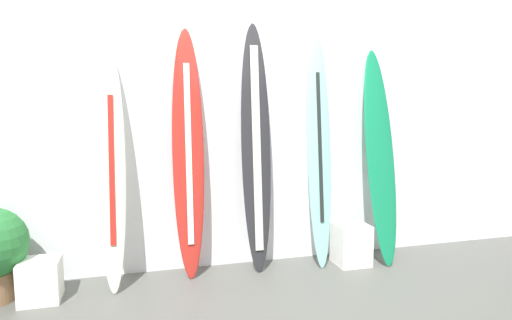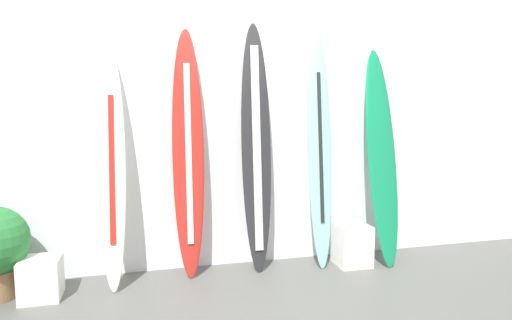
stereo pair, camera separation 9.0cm
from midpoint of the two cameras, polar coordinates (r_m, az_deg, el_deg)
The scene contains 9 objects.
ground at distance 3.43m, azimuth 6.51°, elevation -19.69°, with size 8.00×8.00×0.04m, color #53544F.
wall_back at distance 4.32m, azimuth 0.54°, elevation 5.31°, with size 7.20×0.20×2.80m, color silver.
surfboard_ivory at distance 3.86m, azimuth -17.48°, elevation -1.11°, with size 0.24×0.47×2.00m.
surfboard_crimson at distance 3.94m, azimuth -8.11°, elevation 0.81°, with size 0.29×0.32×2.21m.
surfboard_charcoal at distance 4.04m, azimuth 0.66°, elevation 1.30°, with size 0.28×0.30×2.28m.
surfboard_seafoam at distance 4.21m, azimuth 8.80°, elevation 1.63°, with size 0.25×0.37×2.28m.
surfboard_emerald at distance 4.45m, azimuth 16.49°, elevation 0.45°, with size 0.30×0.49×2.08m.
display_block_left at distance 4.43m, azimuth 12.89°, elevation -10.64°, with size 0.31×0.31×0.39m.
display_block_center at distance 3.98m, azimuth -25.45°, elevation -13.67°, with size 0.30×0.30×0.33m.
Camera 2 is at (-1.08, -2.88, 1.50)m, focal length 30.94 mm.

